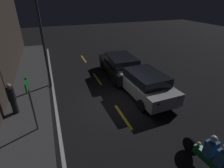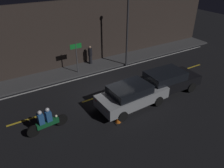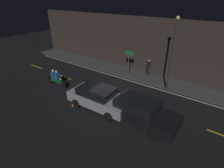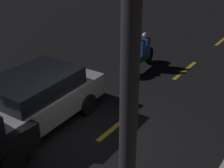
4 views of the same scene
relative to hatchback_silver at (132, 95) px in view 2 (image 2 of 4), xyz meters
The scene contains 15 objects.
ground_plane 2.10m from the hatchback_silver, 103.16° to the left, with size 56.00×56.00×0.00m, color black.
raised_curb 6.22m from the hatchback_silver, 94.13° to the left, with size 28.00×2.08×0.13m.
building_front 7.59m from the hatchback_silver, 93.46° to the left, with size 28.00×0.30×5.29m.
lane_dash_b 6.29m from the hatchback_silver, 162.27° to the left, with size 2.00×0.14×0.01m.
lane_dash_c 2.51m from the hatchback_silver, 127.24° to the left, with size 2.00×0.14×0.01m.
lane_dash_d 3.68m from the hatchback_silver, 31.88° to the left, with size 2.00×0.14×0.01m.
lane_dash_e 7.83m from the hatchback_silver, 14.12° to the left, with size 2.00×0.14×0.01m.
lane_solid_kerb 4.95m from the hatchback_silver, 95.22° to the left, with size 25.20×0.14×0.01m.
hatchback_silver is the anchor object (origin of this frame).
van_black 3.00m from the hatchback_silver, ahead, with size 4.61×2.12×1.52m.
motorcycle 5.11m from the hatchback_silver, behind, with size 2.21×0.41×1.40m.
traffic_cone_near 1.88m from the hatchback_silver, 149.04° to the right, with size 0.43×0.43×0.57m.
pedestrian 6.71m from the hatchback_silver, 85.78° to the left, with size 0.34×0.34×1.56m.
shop_sign 5.89m from the hatchback_silver, 100.93° to the left, with size 0.90×0.08×2.40m.
street_lamp 6.29m from the hatchback_silver, 59.08° to the left, with size 0.28×0.28×5.76m.
Camera 2 is at (-6.23, -10.77, 7.91)m, focal length 35.00 mm.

